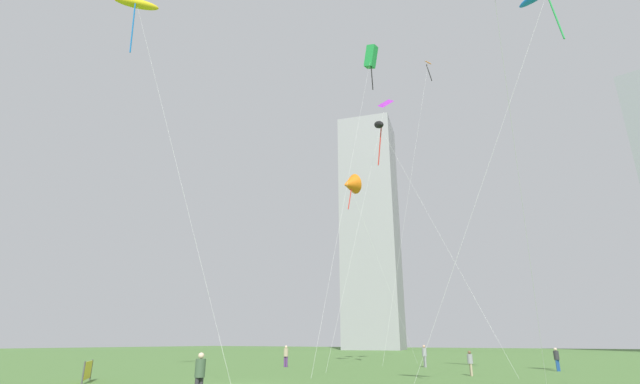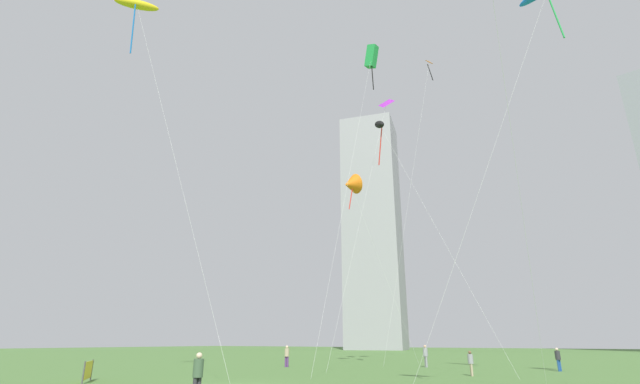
% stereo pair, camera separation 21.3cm
% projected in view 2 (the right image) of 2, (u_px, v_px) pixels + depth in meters
% --- Properties ---
extents(person_standing_0, '(0.41, 0.41, 1.85)m').
position_uv_depth(person_standing_0, '(425.00, 354.00, 38.96)').
color(person_standing_0, gray).
rests_on(person_standing_0, ground).
extents(person_standing_1, '(0.40, 0.40, 1.81)m').
position_uv_depth(person_standing_1, '(287.00, 354.00, 39.33)').
color(person_standing_1, '#593372').
rests_on(person_standing_1, ground).
extents(person_standing_2, '(0.38, 0.38, 1.69)m').
position_uv_depth(person_standing_2, '(558.00, 358.00, 33.72)').
color(person_standing_2, '#1E478C').
rests_on(person_standing_2, ground).
extents(person_standing_3, '(0.35, 0.35, 1.57)m').
position_uv_depth(person_standing_3, '(471.00, 361.00, 29.20)').
color(person_standing_3, tan).
rests_on(person_standing_3, ground).
extents(person_standing_4, '(0.39, 0.39, 1.76)m').
position_uv_depth(person_standing_4, '(198.00, 373.00, 17.11)').
color(person_standing_4, '#2D2D33').
rests_on(person_standing_4, ground).
extents(kite_flying_0, '(2.42, 10.88, 27.71)m').
position_uv_depth(kite_flying_0, '(386.00, 105.00, 48.23)').
color(kite_flying_0, silver).
rests_on(kite_flying_0, ground).
extents(kite_flying_1, '(5.38, 7.34, 35.27)m').
position_uv_depth(kite_flying_1, '(429.00, 70.00, 53.93)').
color(kite_flying_1, silver).
rests_on(kite_flying_1, ground).
extents(kite_flying_2, '(5.20, 7.93, 19.08)m').
position_uv_depth(kite_flying_2, '(351.00, 184.00, 46.49)').
color(kite_flying_2, silver).
rests_on(kite_flying_2, ground).
extents(kite_flying_3, '(10.98, 4.79, 22.38)m').
position_uv_depth(kite_flying_3, '(380.00, 125.00, 41.45)').
color(kite_flying_3, silver).
rests_on(kite_flying_3, ground).
extents(kite_flying_5, '(1.51, 11.79, 31.29)m').
position_uv_depth(kite_flying_5, '(372.00, 57.00, 45.43)').
color(kite_flying_5, silver).
rests_on(kite_flying_5, ground).
extents(kite_flying_8, '(10.43, 4.30, 26.94)m').
position_uv_depth(kite_flying_8, '(137.00, 5.00, 33.35)').
color(kite_flying_8, silver).
rests_on(kite_flying_8, ground).
extents(distant_highrise_0, '(17.84, 17.34, 64.25)m').
position_uv_depth(distant_highrise_0, '(373.00, 229.00, 124.14)').
color(distant_highrise_0, '#939399').
rests_on(distant_highrise_0, ground).
extents(event_banner, '(2.08, 1.78, 1.14)m').
position_uv_depth(event_banner, '(88.00, 370.00, 24.98)').
color(event_banner, '#4C4C4C').
rests_on(event_banner, ground).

